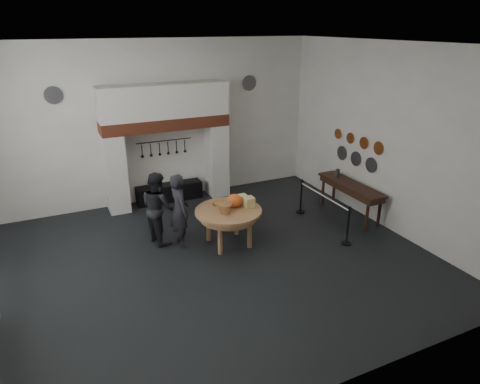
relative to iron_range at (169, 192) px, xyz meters
name	(u,v)px	position (x,y,z in m)	size (l,w,h in m)	color
floor	(218,259)	(0.00, -3.72, -0.25)	(9.00, 8.00, 0.02)	black
ceiling	(213,44)	(0.00, -3.72, 4.25)	(9.00, 8.00, 0.02)	silver
wall_back	(162,123)	(0.00, 0.28, 2.00)	(9.00, 0.02, 4.50)	white
wall_front	(338,251)	(0.00, -7.72, 2.00)	(9.00, 0.02, 4.50)	white
wall_right	(387,138)	(4.50, -3.72, 2.00)	(0.02, 8.00, 4.50)	white
chimney_pier_left	(115,173)	(-1.48, -0.07, 0.82)	(0.55, 0.70, 2.15)	silver
chimney_pier_right	(216,160)	(1.48, -0.07, 0.82)	(0.55, 0.70, 2.15)	silver
hearth_brick_band	(166,123)	(0.00, -0.07, 2.06)	(3.50, 0.72, 0.32)	#9E442B
chimney_hood	(164,101)	(0.00, -0.07, 2.67)	(3.50, 0.70, 0.90)	silver
iron_range	(169,192)	(0.00, 0.00, 0.00)	(1.90, 0.45, 0.50)	black
utensil_rail	(164,141)	(0.00, 0.20, 1.50)	(0.02, 0.02, 1.60)	black
work_table	(228,211)	(0.51, -3.17, 0.59)	(1.54, 1.54, 0.07)	tan
pumpkin	(235,201)	(0.71, -3.07, 0.78)	(0.36, 0.36, 0.31)	#ED5B21
cheese_block_big	(249,202)	(1.01, -3.22, 0.74)	(0.22, 0.22, 0.24)	#D7CD80
cheese_block_small	(243,198)	(0.99, -2.92, 0.72)	(0.18, 0.18, 0.20)	#F6F193
wicker_basket	(225,209)	(0.36, -3.32, 0.73)	(0.32, 0.32, 0.22)	#A66A3C
bread_loaf	(219,202)	(0.41, -2.82, 0.69)	(0.31, 0.18, 0.13)	olive
visitor_near	(180,210)	(-0.52, -2.73, 0.63)	(0.64, 0.42, 1.75)	black
visitor_far	(158,208)	(-0.92, -2.33, 0.61)	(0.84, 0.65, 1.72)	black
side_table	(351,185)	(4.10, -3.05, 0.62)	(0.55, 2.20, 0.06)	#351F13
pewter_jug	(337,173)	(4.10, -2.45, 0.76)	(0.12, 0.12, 0.22)	#4E4D53
copper_pan_a	(379,148)	(4.46, -3.52, 1.70)	(0.34, 0.34, 0.03)	#C6662D
copper_pan_b	(364,143)	(4.46, -2.97, 1.70)	(0.32, 0.32, 0.03)	#C6662D
copper_pan_c	(350,138)	(4.46, -2.42, 1.70)	(0.30, 0.30, 0.03)	#C6662D
copper_pan_d	(338,134)	(4.46, -1.87, 1.70)	(0.28, 0.28, 0.03)	#C6662D
pewter_plate_left	(371,165)	(4.46, -3.32, 1.20)	(0.40, 0.40, 0.03)	#4C4C51
pewter_plate_mid	(356,159)	(4.46, -2.72, 1.20)	(0.40, 0.40, 0.03)	#4C4C51
pewter_plate_right	(342,153)	(4.46, -2.12, 1.20)	(0.40, 0.40, 0.03)	#4C4C51
pewter_plate_back_left	(53,95)	(-2.70, 0.24, 2.95)	(0.44, 0.44, 0.03)	#4C4C51
pewter_plate_back_right	(249,83)	(2.70, 0.24, 2.95)	(0.44, 0.44, 0.03)	#4C4C51
barrier_post_near	(348,227)	(3.02, -4.36, 0.20)	(0.05, 0.05, 0.90)	black
barrier_post_far	(301,197)	(3.02, -2.36, 0.20)	(0.05, 0.05, 0.90)	black
barrier_rope	(324,196)	(3.02, -3.36, 0.60)	(0.04, 0.04, 2.00)	silver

